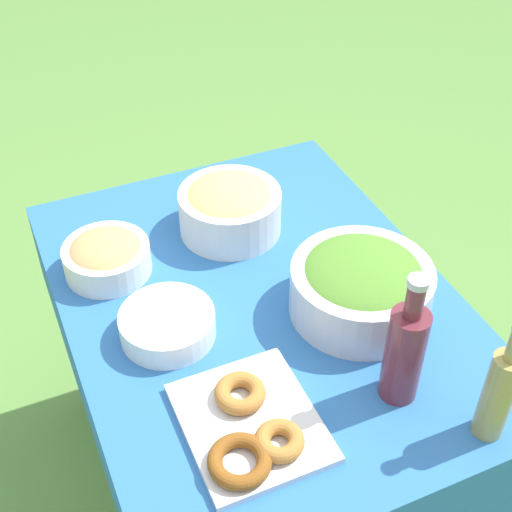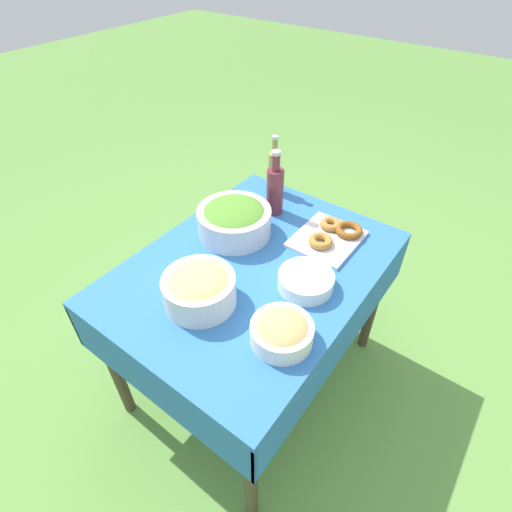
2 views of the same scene
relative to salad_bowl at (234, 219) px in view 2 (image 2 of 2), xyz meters
The scene contains 9 objects.
ground_plane 0.87m from the salad_bowl, 121.68° to the right, with size 14.00×14.00×0.00m, color #609342.
picnic_table 0.29m from the salad_bowl, 121.68° to the right, with size 1.14×0.86×0.77m.
salad_bowl is the anchor object (origin of this frame).
pasta_bowl 0.41m from the salad_bowl, 158.15° to the right, with size 0.26×0.26×0.13m.
donut_platter 0.41m from the salad_bowl, 59.53° to the right, with size 0.31×0.26×0.05m.
plate_stack 0.43m from the salad_bowl, 103.17° to the right, with size 0.21×0.21×0.06m.
olive_oil_bottle 0.39m from the salad_bowl, ahead, with size 0.06×0.06×0.29m.
wine_bottle 0.24m from the salad_bowl, 11.12° to the right, with size 0.08×0.08×0.30m.
bread_bowl 0.60m from the salad_bowl, 126.35° to the right, with size 0.20×0.20×0.09m.
Camera 2 is at (-0.93, -0.70, 1.83)m, focal length 28.00 mm.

